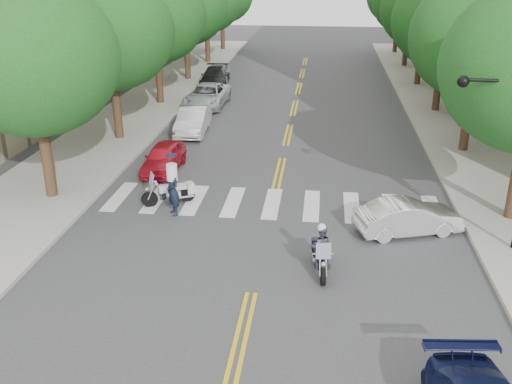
% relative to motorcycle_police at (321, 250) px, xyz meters
% --- Properties ---
extents(ground, '(140.00, 140.00, 0.00)m').
position_rel_motorcycle_police_xyz_m(ground, '(-1.93, -1.51, -0.73)').
color(ground, '#38383A').
rests_on(ground, ground).
extents(sidewalk_left, '(5.00, 60.00, 0.15)m').
position_rel_motorcycle_police_xyz_m(sidewalk_left, '(-11.43, 20.49, -0.65)').
color(sidewalk_left, '#9E9991').
rests_on(sidewalk_left, ground).
extents(sidewalk_right, '(5.00, 60.00, 0.15)m').
position_rel_motorcycle_police_xyz_m(sidewalk_right, '(7.57, 20.49, -0.65)').
color(sidewalk_right, '#9E9991').
rests_on(sidewalk_right, ground).
extents(tree_l_0, '(6.40, 6.40, 8.45)m').
position_rel_motorcycle_police_xyz_m(tree_l_0, '(-10.73, 4.49, 4.83)').
color(tree_l_0, '#382316').
rests_on(tree_l_0, ground).
extents(tree_l_1, '(6.40, 6.40, 8.45)m').
position_rel_motorcycle_police_xyz_m(tree_l_1, '(-10.73, 12.49, 4.83)').
color(tree_l_1, '#382316').
rests_on(tree_l_1, ground).
extents(tree_l_2, '(6.40, 6.40, 8.45)m').
position_rel_motorcycle_police_xyz_m(tree_l_2, '(-10.73, 20.49, 4.83)').
color(tree_l_2, '#382316').
rests_on(tree_l_2, ground).
extents(tree_l_3, '(6.40, 6.40, 8.45)m').
position_rel_motorcycle_police_xyz_m(tree_l_3, '(-10.73, 28.49, 4.83)').
color(tree_l_3, '#382316').
rests_on(tree_l_3, ground).
extents(tree_r_1, '(6.40, 6.40, 8.45)m').
position_rel_motorcycle_police_xyz_m(tree_r_1, '(6.87, 12.49, 4.83)').
color(tree_r_1, '#382316').
rests_on(tree_r_1, ground).
extents(tree_r_2, '(6.40, 6.40, 8.45)m').
position_rel_motorcycle_police_xyz_m(tree_r_2, '(6.87, 20.49, 4.83)').
color(tree_r_2, '#382316').
rests_on(tree_r_2, ground).
extents(tree_r_3, '(6.40, 6.40, 8.45)m').
position_rel_motorcycle_police_xyz_m(tree_r_3, '(6.87, 28.49, 4.83)').
color(tree_r_3, '#382316').
rests_on(tree_r_3, ground).
extents(tree_r_4, '(6.40, 6.40, 8.45)m').
position_rel_motorcycle_police_xyz_m(tree_r_4, '(6.87, 36.49, 4.83)').
color(tree_r_4, '#382316').
rests_on(tree_r_4, ground).
extents(motorcycle_police, '(0.73, 2.01, 1.63)m').
position_rel_motorcycle_police_xyz_m(motorcycle_police, '(0.00, 0.00, 0.00)').
color(motorcycle_police, black).
rests_on(motorcycle_police, ground).
extents(motorcycle_parked, '(1.95, 1.22, 1.37)m').
position_rel_motorcycle_police_xyz_m(motorcycle_parked, '(-5.78, 4.59, -0.25)').
color(motorcycle_parked, black).
rests_on(motorcycle_parked, ground).
extents(officer_standing, '(0.78, 0.83, 1.92)m').
position_rel_motorcycle_police_xyz_m(officer_standing, '(-5.50, 3.58, 0.23)').
color(officer_standing, black).
rests_on(officer_standing, ground).
extents(convertible, '(3.90, 2.38, 1.21)m').
position_rel_motorcycle_police_xyz_m(convertible, '(3.00, 2.99, -0.12)').
color(convertible, white).
rests_on(convertible, ground).
extents(parked_car_a, '(1.46, 3.64, 1.24)m').
position_rel_motorcycle_police_xyz_m(parked_car_a, '(-7.13, 8.19, -0.11)').
color(parked_car_a, red).
rests_on(parked_car_a, ground).
extents(parked_car_b, '(1.72, 4.33, 1.40)m').
position_rel_motorcycle_police_xyz_m(parked_car_b, '(-7.13, 14.21, -0.03)').
color(parked_car_b, silver).
rests_on(parked_car_b, ground).
extents(parked_car_c, '(2.52, 5.19, 1.42)m').
position_rel_motorcycle_police_xyz_m(parked_car_c, '(-7.55, 20.26, -0.02)').
color(parked_car_c, silver).
rests_on(parked_car_c, ground).
extents(parked_car_d, '(2.31, 4.90, 1.38)m').
position_rel_motorcycle_police_xyz_m(parked_car_d, '(-8.23, 26.50, -0.04)').
color(parked_car_d, black).
rests_on(parked_car_d, ground).
extents(parked_car_e, '(2.03, 4.29, 1.42)m').
position_rel_motorcycle_police_xyz_m(parked_car_e, '(-8.23, 27.99, -0.02)').
color(parked_car_e, gray).
rests_on(parked_car_e, ground).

